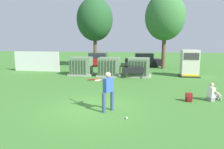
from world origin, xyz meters
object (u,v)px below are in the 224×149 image
at_px(transformer_mid_west, 109,67).
at_px(batter, 107,89).
at_px(parked_car_left_of_center, 143,60).
at_px(parked_car_leftmost, 97,60).
at_px(transformer_mid_east, 139,67).
at_px(backpack, 189,97).
at_px(transformer_west, 81,66).
at_px(sports_ball, 127,118).
at_px(seated_spectator, 213,94).
at_px(generator_enclosure, 190,64).
at_px(park_bench, 133,72).

distance_m(transformer_mid_west, batter, 9.22).
bearing_deg(parked_car_left_of_center, parked_car_leftmost, -177.16).
relative_size(transformer_mid_east, parked_car_left_of_center, 0.48).
bearing_deg(backpack, batter, -151.69).
bearing_deg(transformer_west, batter, -66.30).
distance_m(batter, parked_car_left_of_center, 16.29).
bearing_deg(sports_ball, batter, 138.57).
xyz_separation_m(transformer_west, sports_ball, (5.00, -10.09, -0.74)).
bearing_deg(seated_spectator, parked_car_leftmost, 124.30).
bearing_deg(generator_enclosure, backpack, -101.27).
bearing_deg(batter, backpack, 28.31).
bearing_deg(parked_car_leftmost, generator_enclosure, -32.59).
height_order(transformer_mid_east, backpack, transformer_mid_east).
distance_m(transformer_mid_east, parked_car_left_of_center, 7.00).
bearing_deg(generator_enclosure, park_bench, -161.80).
relative_size(batter, backpack, 3.95).
distance_m(generator_enclosure, seated_spectator, 7.48).
xyz_separation_m(park_bench, sports_ball, (0.30, -9.09, -0.49)).
height_order(transformer_mid_west, park_bench, transformer_mid_west).
relative_size(transformer_mid_west, backpack, 4.77).
bearing_deg(generator_enclosure, batter, -118.76).
bearing_deg(transformer_mid_west, transformer_mid_east, 2.76).
height_order(transformer_west, generator_enclosure, generator_enclosure).
height_order(batter, sports_ball, batter).
height_order(transformer_west, parked_car_left_of_center, same).
relative_size(park_bench, parked_car_left_of_center, 0.42).
distance_m(seated_spectator, backpack, 1.28).
distance_m(transformer_mid_east, park_bench, 1.10).
height_order(park_bench, batter, batter).
height_order(transformer_west, sports_ball, transformer_west).
height_order(generator_enclosure, park_bench, generator_enclosure).
bearing_deg(sports_ball, transformer_mid_east, 89.04).
distance_m(park_bench, backpack, 6.99).
bearing_deg(transformer_mid_west, seated_spectator, -45.69).
height_order(transformer_mid_west, generator_enclosure, generator_enclosure).
bearing_deg(parked_car_left_of_center, sports_ball, -91.49).
relative_size(transformer_mid_west, park_bench, 1.14).
distance_m(transformer_west, transformer_mid_east, 5.16).
height_order(park_bench, parked_car_left_of_center, parked_car_left_of_center).
distance_m(transformer_west, park_bench, 4.80).
xyz_separation_m(transformer_mid_east, parked_car_left_of_center, (0.28, 7.00, -0.04)).
distance_m(parked_car_leftmost, parked_car_left_of_center, 5.54).
xyz_separation_m(transformer_west, seated_spectator, (9.15, -6.86, -0.41)).
xyz_separation_m(transformer_mid_west, sports_ball, (2.39, -9.93, -0.74)).
xyz_separation_m(transformer_west, transformer_mid_east, (5.16, -0.04, 0.00)).
distance_m(transformer_mid_east, generator_enclosure, 4.36).
distance_m(sports_ball, seated_spectator, 5.27).
xyz_separation_m(generator_enclosure, parked_car_left_of_center, (-4.03, 6.39, -0.38)).
distance_m(seated_spectator, parked_car_left_of_center, 14.31).
height_order(sports_ball, parked_car_left_of_center, parked_car_left_of_center).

